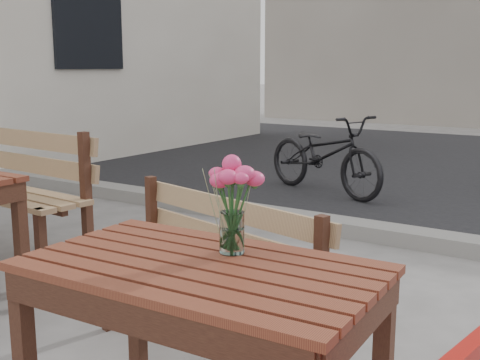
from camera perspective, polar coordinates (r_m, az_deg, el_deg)
name	(u,v)px	position (r m, az deg, el deg)	size (l,w,h in m)	color
street	(473,194)	(6.70, 21.24, -1.23)	(30.00, 8.12, 0.12)	black
main_table	(201,297)	(1.99, -3.73, -11.05)	(1.17, 0.71, 0.70)	#5A2317
main_bench	(213,257)	(2.76, -2.61, -7.35)	(1.31, 0.66, 0.78)	#906B4A
main_vase	(232,193)	(2.00, -0.78, -1.20)	(0.18, 0.18, 0.33)	white
second_bench	(12,177)	(4.46, -20.82, 0.27)	(1.56, 0.56, 0.95)	#906B4A
bicycle	(325,154)	(6.42, 8.02, 2.47)	(0.56, 1.61, 0.85)	black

